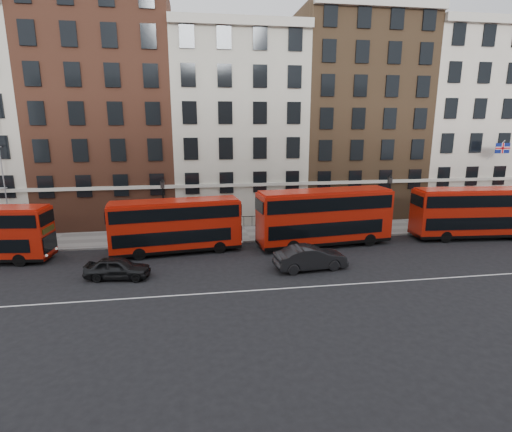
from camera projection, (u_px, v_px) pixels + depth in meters
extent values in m
plane|color=black|center=(268.00, 277.00, 26.53)|extent=(120.00, 120.00, 0.00)
cube|color=slate|center=(247.00, 233.00, 36.60)|extent=(80.00, 5.00, 0.15)
cube|color=gray|center=(251.00, 241.00, 34.20)|extent=(80.00, 0.30, 0.16)
cube|color=white|center=(274.00, 289.00, 24.60)|extent=(70.00, 0.12, 0.01)
cube|color=brown|center=(108.00, 112.00, 39.33)|extent=(12.80, 10.00, 22.00)
cube|color=#B7B4A1|center=(237.00, 127.00, 41.62)|extent=(12.80, 10.00, 19.00)
cube|color=beige|center=(242.00, 20.00, 34.47)|extent=(12.80, 0.50, 0.80)
cube|color=brown|center=(354.00, 117.00, 43.33)|extent=(12.80, 10.00, 21.00)
cube|color=beige|center=(383.00, 2.00, 35.95)|extent=(12.80, 0.50, 0.80)
cube|color=beige|center=(460.00, 122.00, 45.39)|extent=(12.80, 10.00, 20.00)
cube|color=beige|center=(508.00, 19.00, 38.12)|extent=(12.80, 0.50, 0.80)
cube|color=black|center=(50.00, 242.00, 29.24)|extent=(0.31, 2.04, 1.21)
cube|color=black|center=(48.00, 229.00, 29.01)|extent=(0.28, 1.76, 0.39)
cylinder|color=black|center=(20.00, 260.00, 28.38)|extent=(0.95, 0.36, 0.93)
cylinder|color=black|center=(34.00, 251.00, 30.41)|extent=(0.95, 0.36, 0.93)
cube|color=red|center=(176.00, 225.00, 30.98)|extent=(10.15, 3.49, 3.74)
cube|color=black|center=(177.00, 247.00, 31.39)|extent=(10.15, 3.53, 0.23)
cube|color=black|center=(172.00, 234.00, 31.06)|extent=(9.03, 3.44, 0.99)
cube|color=black|center=(175.00, 211.00, 30.71)|extent=(9.78, 3.52, 0.95)
cube|color=red|center=(175.00, 201.00, 30.54)|extent=(9.84, 3.27, 0.17)
cube|color=black|center=(239.00, 230.00, 32.46)|extent=(0.31, 2.08, 1.23)
cube|color=black|center=(238.00, 218.00, 32.23)|extent=(0.28, 1.80, 0.40)
cylinder|color=black|center=(220.00, 247.00, 31.23)|extent=(0.97, 0.37, 0.95)
cylinder|color=black|center=(215.00, 240.00, 33.22)|extent=(0.97, 0.37, 0.95)
cylinder|color=black|center=(139.00, 254.00, 29.65)|extent=(0.97, 0.37, 0.95)
cylinder|color=black|center=(139.00, 246.00, 31.63)|extent=(0.97, 0.37, 0.95)
cube|color=red|center=(324.00, 217.00, 32.75)|extent=(11.29, 3.84, 4.16)
cube|color=black|center=(323.00, 240.00, 33.20)|extent=(11.29, 3.88, 0.25)
cube|color=black|center=(321.00, 225.00, 32.83)|extent=(10.04, 3.78, 1.11)
cube|color=black|center=(325.00, 201.00, 32.45)|extent=(10.88, 3.88, 1.05)
cube|color=red|center=(325.00, 191.00, 32.25)|extent=(10.95, 3.60, 0.19)
cube|color=black|center=(383.00, 222.00, 34.37)|extent=(0.34, 2.31, 1.37)
cube|color=black|center=(384.00, 209.00, 34.11)|extent=(0.30, 2.00, 0.44)
cylinder|color=black|center=(369.00, 240.00, 33.01)|extent=(1.08, 0.41, 1.05)
cylinder|color=black|center=(355.00, 232.00, 35.22)|extent=(1.08, 0.41, 1.05)
cylinder|color=black|center=(293.00, 246.00, 31.27)|extent=(1.08, 0.41, 1.05)
cylinder|color=black|center=(283.00, 238.00, 33.49)|extent=(1.08, 0.41, 1.05)
cube|color=red|center=(474.00, 212.00, 34.84)|extent=(10.67, 3.24, 3.96)
cube|color=black|center=(471.00, 233.00, 35.27)|extent=(10.67, 3.28, 0.24)
cube|color=black|center=(470.00, 220.00, 34.97)|extent=(9.48, 3.24, 1.05)
cube|color=black|center=(476.00, 199.00, 34.56)|extent=(10.28, 3.29, 1.00)
cube|color=red|center=(477.00, 190.00, 34.37)|extent=(10.36, 3.02, 0.18)
cylinder|color=black|center=(499.00, 228.00, 36.64)|extent=(1.02, 0.35, 1.00)
cylinder|color=black|center=(446.00, 237.00, 33.93)|extent=(1.02, 0.35, 1.00)
cylinder|color=black|center=(432.00, 230.00, 36.10)|extent=(1.02, 0.35, 1.00)
imported|color=black|center=(118.00, 268.00, 26.16)|extent=(4.40, 2.29, 1.43)
imported|color=black|center=(310.00, 258.00, 27.78)|extent=(5.21, 2.27, 1.67)
cylinder|color=black|center=(164.00, 215.00, 33.44)|extent=(0.14, 0.14, 4.60)
cylinder|color=black|center=(165.00, 238.00, 33.91)|extent=(0.32, 0.32, 0.60)
cube|color=#262626|center=(162.00, 185.00, 32.85)|extent=(0.32, 0.32, 0.55)
cone|color=black|center=(162.00, 180.00, 32.77)|extent=(0.44, 0.44, 0.25)
cylinder|color=black|center=(388.00, 208.00, 36.00)|extent=(0.14, 0.14, 4.60)
cylinder|color=black|center=(386.00, 229.00, 36.46)|extent=(0.32, 0.32, 0.60)
cube|color=#262626|center=(390.00, 180.00, 35.41)|extent=(0.32, 0.32, 0.55)
cone|color=black|center=(390.00, 176.00, 35.33)|extent=(0.44, 0.44, 0.25)
cylinder|color=black|center=(472.00, 215.00, 37.72)|extent=(0.12, 0.12, 2.60)
cube|color=black|center=(476.00, 199.00, 37.20)|extent=(0.25, 0.30, 0.75)
sphere|color=red|center=(477.00, 197.00, 36.99)|extent=(0.14, 0.14, 0.14)
sphere|color=#0C9919|center=(477.00, 201.00, 37.09)|extent=(0.14, 0.14, 0.14)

